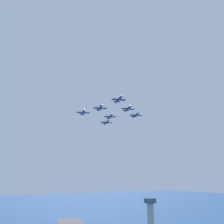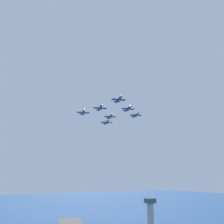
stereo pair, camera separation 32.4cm
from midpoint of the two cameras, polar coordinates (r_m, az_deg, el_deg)
The scene contains 9 objects.
control_tower at distance 184.85m, azimuth 8.91°, elevation -23.19°, with size 6.00×6.00×32.97m.
windsock at distance 234.17m, azimuth -1.05°, elevation -24.16°, with size 1.88×0.90×6.25m.
jet_lead at distance 174.95m, azimuth 1.65°, elevation 2.96°, with size 16.41×10.50×3.50m.
jet_left_wingman at distance 188.82m, azimuth 3.76°, elevation 0.80°, with size 16.16×10.35×3.45m.
jet_right_wingman at distance 183.32m, azimuth -2.66°, elevation 1.00°, with size 15.97×10.26×3.42m.
jet_left_outer at distance 203.48m, azimuth 5.57°, elevation -0.67°, with size 16.09×10.30×3.44m.
jet_right_outer at distance 193.47m, azimuth -6.55°, elevation -0.03°, with size 16.20×10.42×3.48m.
jet_slot_rear at distance 196.82m, azimuth -0.34°, elevation -0.99°, with size 15.70×10.07×3.36m.
jet_trailing at distance 208.38m, azimuth -1.17°, elevation -2.32°, with size 16.41×10.49×3.50m.
Camera 2 is at (132.01, -62.37, 43.56)m, focal length 40.02 mm.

